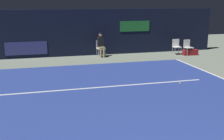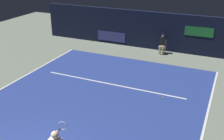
{
  "view_description": "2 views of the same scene",
  "coord_description": "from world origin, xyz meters",
  "views": [
    {
      "loc": [
        -2.36,
        -2.66,
        3.07
      ],
      "look_at": [
        0.09,
        6.52,
        0.77
      ],
      "focal_mm": 46.23,
      "sensor_mm": 36.0,
      "label": 1
    },
    {
      "loc": [
        5.19,
        -4.5,
        6.26
      ],
      "look_at": [
        0.24,
        6.53,
        1.07
      ],
      "focal_mm": 43.95,
      "sensor_mm": 36.0,
      "label": 2
    }
  ],
  "objects": [
    {
      "name": "tennis_ball",
      "position": [
        2.76,
        6.68,
        0.05
      ],
      "size": [
        0.07,
        0.07,
        0.07
      ],
      "primitive_type": "sphere",
      "color": "#CCE033",
      "rests_on": "court_surface"
    },
    {
      "name": "line_judge_on_chair",
      "position": [
        1.12,
        12.78,
        0.69
      ],
      "size": [
        0.47,
        0.55,
        1.32
      ],
      "color": "white",
      "rests_on": "ground"
    },
    {
      "name": "line_sideline_left",
      "position": [
        4.82,
        4.97,
        0.01
      ],
      "size": [
        0.1,
        11.95,
        0.01
      ],
      "primitive_type": "cube",
      "color": "white",
      "rests_on": "court_surface"
    },
    {
      "name": "line_service",
      "position": [
        0.0,
        7.06,
        0.01
      ],
      "size": [
        7.6,
        0.1,
        0.01
      ],
      "primitive_type": "cube",
      "color": "white",
      "rests_on": "court_surface"
    },
    {
      "name": "line_sideline_right",
      "position": [
        -4.82,
        4.97,
        0.01
      ],
      "size": [
        0.1,
        11.95,
        0.01
      ],
      "primitive_type": "cube",
      "color": "white",
      "rests_on": "court_surface"
    },
    {
      "name": "court_surface",
      "position": [
        0.0,
        4.97,
        0.01
      ],
      "size": [
        9.75,
        11.95,
        0.01
      ],
      "primitive_type": "cube",
      "color": "navy",
      "rests_on": "ground"
    },
    {
      "name": "ground_plane",
      "position": [
        0.0,
        4.97,
        0.0
      ],
      "size": [
        31.42,
        31.42,
        0.0
      ],
      "primitive_type": "plane",
      "color": "gray"
    },
    {
      "name": "back_wall",
      "position": [
        -0.0,
        13.52,
        1.3
      ],
      "size": [
        16.44,
        0.33,
        2.6
      ],
      "color": "black",
      "rests_on": "ground"
    }
  ]
}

